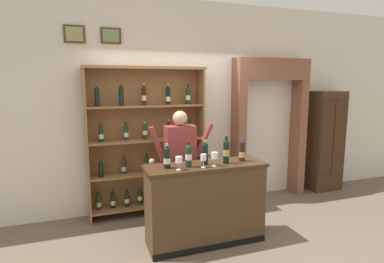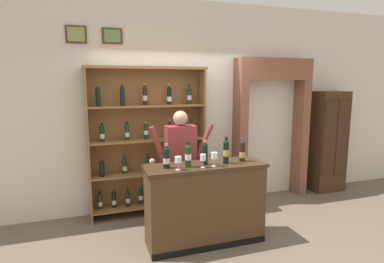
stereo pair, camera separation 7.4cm
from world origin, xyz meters
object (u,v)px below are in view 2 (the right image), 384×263
Objects in this scene: shopkeeper at (181,156)px; tasting_bottle_bianco at (226,151)px; tasting_bottle_riserva at (242,151)px; tasting_counter at (205,204)px; wine_glass_right at (203,158)px; side_cabinet at (328,141)px; wine_glass_spare at (178,160)px; wine_shelf at (147,139)px; tasting_bottle_super_tuscan at (188,155)px; tasting_bottle_rosso at (167,157)px; wine_glass_left at (214,156)px; tasting_bottle_chianti at (205,153)px.

shopkeeper reaches higher than tasting_bottle_bianco.
tasting_counter is at bearing -179.45° from tasting_bottle_riserva.
shopkeeper is 10.11× the size of wine_glass_right.
tasting_counter is at bearing -73.16° from shopkeeper.
wine_glass_spare is at bearing -158.73° from side_cabinet.
wine_shelf reaches higher than wine_glass_spare.
tasting_bottle_super_tuscan is (-3.11, -1.18, 0.24)m from side_cabinet.
wine_shelf is 1.54m from tasting_bottle_riserva.
wine_shelf is 7.69× the size of tasting_bottle_rosso.
side_cabinet is at bearing 11.29° from shopkeeper.
wine_glass_left is (0.15, 0.01, 0.01)m from wine_glass_right.
tasting_bottle_rosso is at bearing 177.99° from tasting_bottle_bianco.
wine_shelf is 7.35× the size of tasting_bottle_super_tuscan.
tasting_bottle_chianti is at bearing 179.93° from tasting_bottle_riserva.
shopkeeper is (-3.03, -0.61, 0.08)m from side_cabinet.
wine_glass_left is (0.57, -1.28, -0.02)m from wine_shelf.
wine_shelf reaches higher than tasting_counter.
tasting_bottle_super_tuscan reaches higher than wine_glass_left.
tasting_bottle_super_tuscan reaches higher than tasting_bottle_rosso.
side_cabinet is 3.10m from shopkeeper.
tasting_bottle_chianti is (-2.88, -1.13, 0.24)m from side_cabinet.
tasting_bottle_rosso is 0.48m from tasting_bottle_chianti.
wine_shelf is 1.18m from tasting_bottle_rosso.
tasting_counter is 0.65m from wine_glass_left.
wine_shelf is at bearing 90.46° from tasting_bottle_rosso.
wine_glass_left reaches higher than wine_glass_right.
wine_shelf is 1.43m from tasting_counter.
tasting_counter is at bearing -66.81° from wine_shelf.
wine_glass_left is (0.07, -0.11, 0.63)m from tasting_counter.
wine_glass_spare is (-0.38, -0.14, -0.03)m from tasting_bottle_chianti.
tasting_bottle_bianco is (-2.62, -1.17, 0.25)m from side_cabinet.
wine_shelf is at bearing 118.07° from shopkeeper.
side_cabinet reaches higher than wine_glass_left.
tasting_bottle_bianco is 0.35m from wine_glass_right.
wine_glass_right is at bearing -118.80° from tasting_bottle_chianti.
tasting_bottle_riserva reaches higher than tasting_counter.
side_cabinet is at bearing -0.53° from wine_shelf.
side_cabinet is 10.91× the size of wine_glass_left.
shopkeeper is at bearing 82.53° from tasting_bottle_super_tuscan.
tasting_counter is at bearing 57.33° from wine_glass_right.
shopkeeper is 10.35× the size of wine_glass_spare.
tasting_bottle_bianco reaches higher than wine_glass_spare.
tasting_bottle_bianco is (0.27, -0.04, 0.01)m from tasting_bottle_chianti.
tasting_bottle_riserva is at bearing 8.66° from wine_glass_spare.
tasting_bottle_super_tuscan is 1.93× the size of wine_glass_spare.
wine_glass_spare is at bearing -177.67° from wine_glass_left.
tasting_bottle_super_tuscan is at bearing -168.47° from tasting_bottle_chianti.
tasting_bottle_rosso is (-3.37, -1.15, 0.22)m from side_cabinet.
shopkeeper is at bearing 126.51° from tasting_bottle_bianco.
side_cabinet is at bearing 24.15° from tasting_bottle_bianco.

